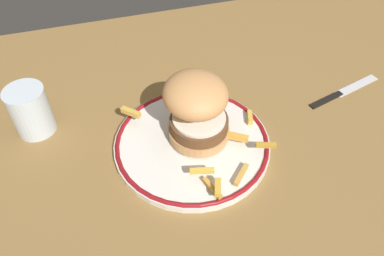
% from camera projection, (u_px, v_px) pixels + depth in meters
% --- Properties ---
extents(ground_plane, '(1.37, 1.02, 0.04)m').
position_uv_depth(ground_plane, '(228.00, 166.00, 0.66)').
color(ground_plane, olive).
extents(dinner_plate, '(0.27, 0.27, 0.02)m').
position_uv_depth(dinner_plate, '(192.00, 143.00, 0.66)').
color(dinner_plate, white).
rests_on(dinner_plate, ground_plane).
extents(burger, '(0.13, 0.13, 0.12)m').
position_uv_depth(burger, '(197.00, 108.00, 0.62)').
color(burger, tan).
rests_on(burger, dinner_plate).
extents(fries_pile, '(0.23, 0.25, 0.03)m').
position_uv_depth(fries_pile, '(210.00, 134.00, 0.65)').
color(fries_pile, gold).
rests_on(fries_pile, dinner_plate).
extents(water_glass, '(0.07, 0.07, 0.09)m').
position_uv_depth(water_glass, '(32.00, 113.00, 0.67)').
color(water_glass, silver).
rests_on(water_glass, ground_plane).
extents(knife, '(0.18, 0.06, 0.01)m').
position_uv_depth(knife, '(339.00, 93.00, 0.76)').
color(knife, black).
rests_on(knife, ground_plane).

